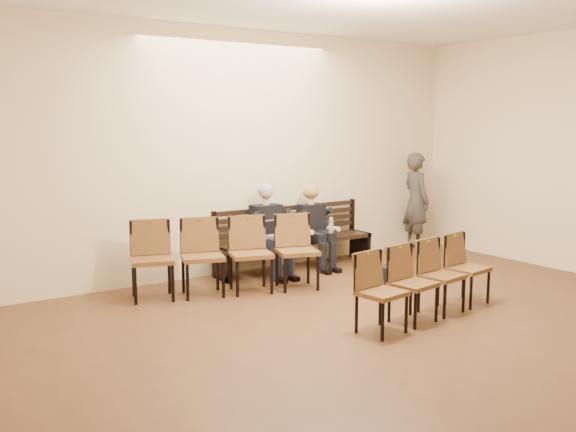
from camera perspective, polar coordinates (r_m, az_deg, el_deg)
name	(u,v)px	position (r m, az deg, el deg)	size (l,w,h in m)	color
ground	(535,384)	(5.98, 21.08, -13.76)	(10.00, 10.00, 0.00)	brown
room_walls	(473,83)	(6.04, 16.15, 11.28)	(8.02, 10.01, 3.51)	beige
bench	(296,254)	(9.64, 0.70, -3.40)	(2.60, 0.90, 0.45)	black
seated_man	(270,231)	(9.17, -1.64, -1.37)	(0.53, 0.74, 1.28)	black
seated_woman	(315,231)	(9.63, 2.41, -1.35)	(0.49, 0.67, 1.13)	black
laptop	(277,238)	(9.03, -0.98, -1.98)	(0.33, 0.26, 0.24)	silver
water_bottle	(331,233)	(9.46, 3.84, -1.52)	(0.07, 0.07, 0.24)	silver
bag	(394,277)	(8.69, 9.38, -5.35)	(0.40, 0.28, 0.30)	black
passerby	(416,194)	(11.26, 11.32, 1.95)	(0.70, 0.46, 1.92)	#3C3831
chair_row_front	(227,256)	(8.26, -5.45, -3.55)	(2.40, 0.54, 0.99)	brown
chair_row_back	(428,280)	(7.42, 12.34, -5.60)	(2.08, 0.47, 0.85)	brown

